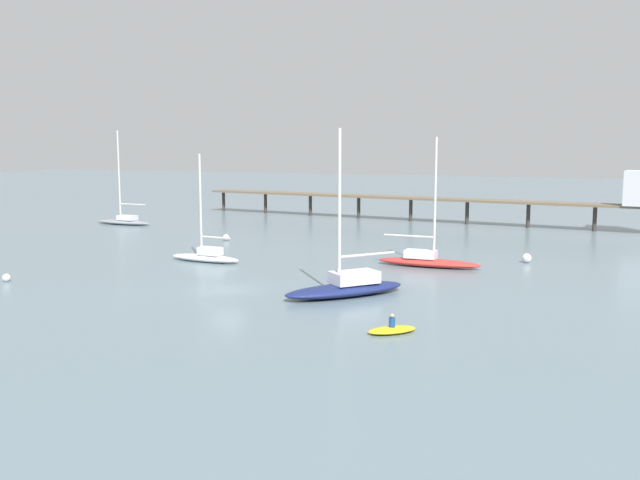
{
  "coord_description": "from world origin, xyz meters",
  "views": [
    {
      "loc": [
        25.96,
        -44.14,
        10.7
      ],
      "look_at": [
        0.0,
        17.98,
        1.5
      ],
      "focal_mm": 39.04,
      "sensor_mm": 36.0,
      "label": 1
    }
  ],
  "objects_px": {
    "mooring_buoy_outer": "(226,237)",
    "dinghy_yellow": "(392,329)",
    "mooring_buoy_far": "(6,278)",
    "sailboat_white": "(206,255)",
    "sailboat_gray": "(124,219)",
    "mooring_buoy_inner": "(527,258)",
    "pier": "(510,194)",
    "sailboat_navy": "(347,286)",
    "sailboat_red": "(427,259)"
  },
  "relations": [
    {
      "from": "mooring_buoy_inner",
      "to": "mooring_buoy_far",
      "type": "bearing_deg",
      "value": -145.77
    },
    {
      "from": "sailboat_navy",
      "to": "dinghy_yellow",
      "type": "bearing_deg",
      "value": -54.8
    },
    {
      "from": "mooring_buoy_outer",
      "to": "sailboat_red",
      "type": "bearing_deg",
      "value": -17.34
    },
    {
      "from": "sailboat_white",
      "to": "mooring_buoy_far",
      "type": "xyz_separation_m",
      "value": [
        -9.48,
        -14.24,
        -0.34
      ]
    },
    {
      "from": "pier",
      "to": "sailboat_gray",
      "type": "height_order",
      "value": "sailboat_gray"
    },
    {
      "from": "dinghy_yellow",
      "to": "mooring_buoy_inner",
      "type": "distance_m",
      "value": 28.3
    },
    {
      "from": "mooring_buoy_far",
      "to": "pier",
      "type": "bearing_deg",
      "value": 59.69
    },
    {
      "from": "sailboat_navy",
      "to": "mooring_buoy_inner",
      "type": "xyz_separation_m",
      "value": [
        10.32,
        19.58,
        -0.3
      ]
    },
    {
      "from": "sailboat_white",
      "to": "mooring_buoy_inner",
      "type": "distance_m",
      "value": 29.55
    },
    {
      "from": "mooring_buoy_inner",
      "to": "mooring_buoy_outer",
      "type": "height_order",
      "value": "mooring_buoy_inner"
    },
    {
      "from": "dinghy_yellow",
      "to": "mooring_buoy_inner",
      "type": "xyz_separation_m",
      "value": [
        4.42,
        27.95,
        0.22
      ]
    },
    {
      "from": "sailboat_white",
      "to": "mooring_buoy_outer",
      "type": "distance_m",
      "value": 14.32
    },
    {
      "from": "sailboat_white",
      "to": "mooring_buoy_far",
      "type": "height_order",
      "value": "sailboat_white"
    },
    {
      "from": "pier",
      "to": "mooring_buoy_outer",
      "type": "bearing_deg",
      "value": -136.2
    },
    {
      "from": "dinghy_yellow",
      "to": "mooring_buoy_far",
      "type": "xyz_separation_m",
      "value": [
        -32.53,
        2.81,
        0.11
      ]
    },
    {
      "from": "sailboat_navy",
      "to": "mooring_buoy_outer",
      "type": "height_order",
      "value": "sailboat_navy"
    },
    {
      "from": "mooring_buoy_inner",
      "to": "mooring_buoy_far",
      "type": "relative_size",
      "value": 1.35
    },
    {
      "from": "dinghy_yellow",
      "to": "mooring_buoy_far",
      "type": "distance_m",
      "value": 32.65
    },
    {
      "from": "sailboat_red",
      "to": "mooring_buoy_far",
      "type": "xyz_separation_m",
      "value": [
        -29.02,
        -19.58,
        -0.37
      ]
    },
    {
      "from": "sailboat_red",
      "to": "mooring_buoy_outer",
      "type": "height_order",
      "value": "sailboat_red"
    },
    {
      "from": "dinghy_yellow",
      "to": "mooring_buoy_far",
      "type": "bearing_deg",
      "value": 175.07
    },
    {
      "from": "sailboat_navy",
      "to": "dinghy_yellow",
      "type": "height_order",
      "value": "sailboat_navy"
    },
    {
      "from": "sailboat_gray",
      "to": "mooring_buoy_far",
      "type": "bearing_deg",
      "value": -64.66
    },
    {
      "from": "sailboat_red",
      "to": "mooring_buoy_inner",
      "type": "relative_size",
      "value": 13.31
    },
    {
      "from": "sailboat_white",
      "to": "sailboat_navy",
      "type": "height_order",
      "value": "sailboat_navy"
    },
    {
      "from": "sailboat_red",
      "to": "sailboat_gray",
      "type": "distance_m",
      "value": 48.98
    },
    {
      "from": "mooring_buoy_inner",
      "to": "sailboat_navy",
      "type": "bearing_deg",
      "value": -117.79
    },
    {
      "from": "pier",
      "to": "sailboat_navy",
      "type": "xyz_separation_m",
      "value": [
        -4.86,
        -48.31,
        -3.52
      ]
    },
    {
      "from": "pier",
      "to": "dinghy_yellow",
      "type": "relative_size",
      "value": 21.88
    },
    {
      "from": "sailboat_white",
      "to": "sailboat_gray",
      "type": "distance_m",
      "value": 34.4
    },
    {
      "from": "sailboat_white",
      "to": "sailboat_gray",
      "type": "xyz_separation_m",
      "value": [
        -26.58,
        21.85,
        0.04
      ]
    },
    {
      "from": "sailboat_navy",
      "to": "dinghy_yellow",
      "type": "relative_size",
      "value": 3.86
    },
    {
      "from": "mooring_buoy_outer",
      "to": "mooring_buoy_far",
      "type": "xyz_separation_m",
      "value": [
        -3.92,
        -27.42,
        -0.05
      ]
    },
    {
      "from": "sailboat_gray",
      "to": "mooring_buoy_outer",
      "type": "xyz_separation_m",
      "value": [
        21.01,
        -8.66,
        -0.34
      ]
    },
    {
      "from": "mooring_buoy_far",
      "to": "sailboat_white",
      "type": "bearing_deg",
      "value": 56.33
    },
    {
      "from": "dinghy_yellow",
      "to": "mooring_buoy_far",
      "type": "relative_size",
      "value": 4.85
    },
    {
      "from": "sailboat_white",
      "to": "sailboat_navy",
      "type": "relative_size",
      "value": 0.84
    },
    {
      "from": "pier",
      "to": "sailboat_white",
      "type": "height_order",
      "value": "sailboat_white"
    },
    {
      "from": "sailboat_white",
      "to": "mooring_buoy_inner",
      "type": "relative_size",
      "value": 11.59
    },
    {
      "from": "sailboat_red",
      "to": "sailboat_gray",
      "type": "height_order",
      "value": "sailboat_gray"
    },
    {
      "from": "dinghy_yellow",
      "to": "mooring_buoy_inner",
      "type": "height_order",
      "value": "dinghy_yellow"
    },
    {
      "from": "mooring_buoy_outer",
      "to": "dinghy_yellow",
      "type": "bearing_deg",
      "value": -46.57
    },
    {
      "from": "sailboat_red",
      "to": "dinghy_yellow",
      "type": "relative_size",
      "value": 3.71
    },
    {
      "from": "sailboat_gray",
      "to": "sailboat_navy",
      "type": "height_order",
      "value": "sailboat_gray"
    },
    {
      "from": "mooring_buoy_far",
      "to": "mooring_buoy_inner",
      "type": "bearing_deg",
      "value": 34.23
    },
    {
      "from": "sailboat_gray",
      "to": "dinghy_yellow",
      "type": "relative_size",
      "value": 4.11
    },
    {
      "from": "mooring_buoy_outer",
      "to": "mooring_buoy_inner",
      "type": "bearing_deg",
      "value": -3.95
    },
    {
      "from": "sailboat_gray",
      "to": "mooring_buoy_inner",
      "type": "height_order",
      "value": "sailboat_gray"
    },
    {
      "from": "mooring_buoy_far",
      "to": "sailboat_gray",
      "type": "bearing_deg",
      "value": 115.34
    },
    {
      "from": "sailboat_gray",
      "to": "sailboat_white",
      "type": "bearing_deg",
      "value": -39.43
    }
  ]
}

